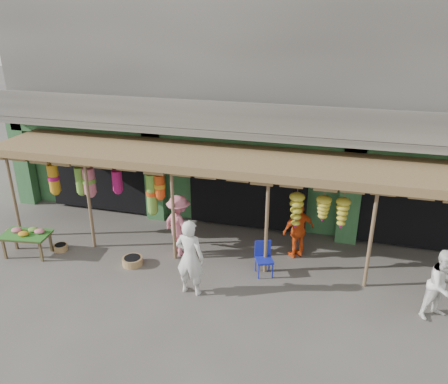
% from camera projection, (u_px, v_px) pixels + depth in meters
% --- Properties ---
extents(ground, '(80.00, 80.00, 0.00)m').
position_uv_depth(ground, '(230.00, 262.00, 11.86)').
color(ground, '#514C47').
rests_on(ground, ground).
extents(building, '(16.40, 6.80, 7.00)m').
position_uv_depth(building, '(266.00, 104.00, 14.92)').
color(building, gray).
rests_on(building, ground).
extents(awning, '(14.00, 2.70, 2.79)m').
position_uv_depth(awning, '(233.00, 163.00, 11.62)').
color(awning, brown).
rests_on(awning, ground).
extents(flower_table, '(1.38, 0.92, 0.77)m').
position_uv_depth(flower_table, '(27.00, 235.00, 11.99)').
color(flower_table, brown).
rests_on(flower_table, ground).
extents(blue_chair, '(0.56, 0.56, 0.89)m').
position_uv_depth(blue_chair, '(264.00, 256.00, 11.19)').
color(blue_chair, '#1B26B0').
rests_on(blue_chair, ground).
extents(basket_left, '(0.56, 0.56, 0.18)m').
position_uv_depth(basket_left, '(13.00, 233.00, 13.25)').
color(basket_left, olive).
rests_on(basket_left, ground).
extents(basket_mid, '(0.70, 0.70, 0.21)m').
position_uv_depth(basket_mid, '(132.00, 261.00, 11.70)').
color(basket_mid, olive).
rests_on(basket_mid, ground).
extents(basket_right, '(0.51, 0.51, 0.18)m').
position_uv_depth(basket_right, '(61.00, 248.00, 12.41)').
color(basket_right, '#9C8248').
rests_on(basket_right, ground).
extents(person_front, '(0.75, 0.53, 1.93)m').
position_uv_depth(person_front, '(190.00, 258.00, 10.21)').
color(person_front, silver).
rests_on(person_front, ground).
extents(person_right, '(1.01, 0.97, 1.65)m').
position_uv_depth(person_right, '(443.00, 285.00, 9.43)').
color(person_right, white).
rests_on(person_right, ground).
extents(person_vendor, '(0.99, 0.90, 1.62)m').
position_uv_depth(person_vendor, '(298.00, 230.00, 11.85)').
color(person_vendor, '#E24D15').
rests_on(person_vendor, ground).
extents(person_shopper, '(1.30, 1.12, 1.75)m').
position_uv_depth(person_shopper, '(179.00, 225.00, 11.95)').
color(person_shopper, pink).
rests_on(person_shopper, ground).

